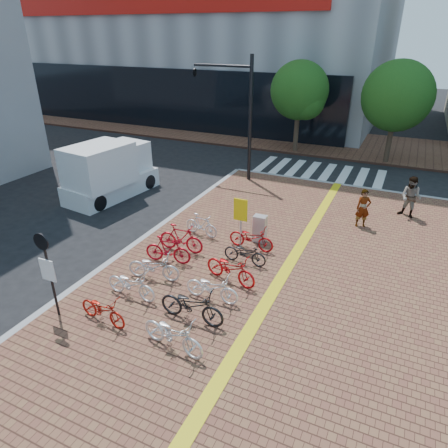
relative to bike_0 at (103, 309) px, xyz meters
The scene contains 25 objects.
ground 3.28m from the bike_0, 52.89° to the left, with size 120.00×120.00×0.00m, color black.
tactile_strip 4.65m from the bike_0, 31.64° to the right, with size 0.40×34.00×0.01m, color gold.
kerb_north 15.39m from the bike_0, 71.26° to the left, with size 14.00×0.25×0.15m, color gray.
far_sidewalk 23.66m from the bike_0, 85.28° to the left, with size 70.00×8.00×0.15m, color brown.
crosswalk 16.76m from the bike_0, 81.61° to the left, with size 7.50×4.00×0.01m.
street_trees 21.50m from the bike_0, 70.77° to the left, with size 16.20×4.60×6.35m.
bike_0 is the anchor object (origin of this frame).
bike_1 1.33m from the bike_0, 90.14° to the left, with size 0.62×1.79×0.94m, color white.
bike_2 2.48m from the bike_0, 88.62° to the left, with size 0.63×1.82×0.95m, color silver.
bike_3 3.60m from the bike_0, 91.33° to the left, with size 0.49×1.72×1.03m, color #A90C1A.
bike_4 4.51m from the bike_0, 91.00° to the left, with size 0.51×1.81×1.09m, color red.
bike_5 5.98m from the bike_0, 89.91° to the left, with size 0.44×1.54×0.93m, color white.
bike_6 2.39m from the bike_0, ahead, with size 0.67×1.91×1.00m, color silver.
bike_7 2.54m from the bike_0, 26.70° to the left, with size 0.70×2.01×1.06m, color black.
bike_8 3.26m from the bike_0, 43.74° to the left, with size 0.61×1.75×0.92m, color white.
bike_9 4.22m from the bike_0, 54.33° to the left, with size 0.68×1.94×1.02m, color red.
bike_10 5.30m from the bike_0, 62.50° to the left, with size 0.56×1.62×0.85m, color black.
bike_11 6.22m from the bike_0, 68.69° to the left, with size 0.62×1.79×0.94m, color #AE0C10.
pedestrian_a 11.25m from the bike_0, 58.87° to the left, with size 0.60×0.40×1.66m, color gray.
pedestrian_b 13.80m from the bike_0, 56.63° to the left, with size 0.91×0.71×1.87m, color #484D5B.
utility_box 6.91m from the bike_0, 70.20° to the left, with size 0.50×0.37×1.10m, color #BBBCC0.
yellow_sign 6.12m from the bike_0, 72.53° to the left, with size 0.54×0.12×2.00m.
notice_sign 1.96m from the bike_0, 166.55° to the right, with size 0.50×0.11×2.73m.
traffic_light_pole 14.02m from the bike_0, 99.92° to the left, with size 3.52×1.36×6.55m.
box_truck 10.46m from the bike_0, 128.08° to the left, with size 2.73×5.14×2.84m.
Camera 1 is at (5.04, -9.40, 7.72)m, focal length 32.00 mm.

